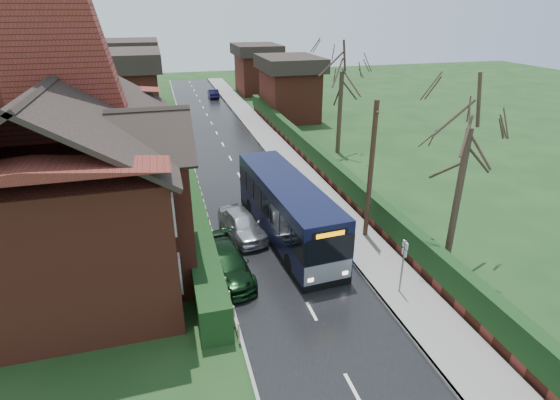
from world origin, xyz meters
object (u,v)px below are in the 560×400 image
object	(u,v)px
car_green	(226,264)
telegraph_pole	(371,172)
car_silver	(242,224)
bus_stop_sign	(403,260)
bus	(287,210)
brick_house	(82,173)

from	to	relation	value
car_green	telegraph_pole	world-z (taller)	telegraph_pole
car_silver	car_green	world-z (taller)	car_silver
car_silver	bus_stop_sign	world-z (taller)	bus_stop_sign
bus	bus_stop_sign	distance (m)	7.00
car_silver	telegraph_pole	xyz separation A→B (m)	(6.30, -1.84, 2.99)
bus	brick_house	bearing A→B (deg)	173.37
bus_stop_sign	car_silver	bearing A→B (deg)	131.99
bus	car_green	size ratio (longest dim) A/B	2.30
car_green	car_silver	bearing A→B (deg)	63.23
brick_house	car_silver	distance (m)	8.12
car_green	brick_house	bearing A→B (deg)	144.48
bus	car_silver	bearing A→B (deg)	160.45
brick_house	telegraph_pole	world-z (taller)	brick_house
car_green	telegraph_pole	xyz separation A→B (m)	(7.70, 1.76, 3.03)
brick_house	telegraph_pole	size ratio (longest dim) A/B	2.00
telegraph_pole	car_silver	bearing A→B (deg)	178.84
car_green	telegraph_pole	size ratio (longest dim) A/B	0.62
brick_house	bus	xyz separation A→B (m)	(9.54, -0.42, -2.82)
bus	car_green	xyz separation A→B (m)	(-3.70, -2.96, -0.89)
bus_stop_sign	car_green	bearing A→B (deg)	157.94
brick_house	telegraph_pole	xyz separation A→B (m)	(13.53, -1.62, -0.69)
brick_house	bus_stop_sign	distance (m)	14.61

